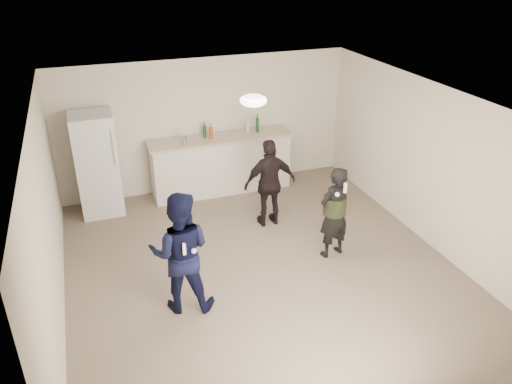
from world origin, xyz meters
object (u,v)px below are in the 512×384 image
object	(u,v)px
counter	(221,165)
fridge	(97,164)
spectator	(270,183)
woman	(334,213)
shaker	(184,140)
man	(181,253)

from	to	relation	value
counter	fridge	xyz separation A→B (m)	(-2.23, -0.07, 0.38)
counter	fridge	world-z (taller)	fridge
counter	spectator	size ratio (longest dim) A/B	1.72
fridge	woman	xyz separation A→B (m)	(3.20, -2.63, -0.17)
fridge	shaker	world-z (taller)	fridge
fridge	shaker	size ratio (longest dim) A/B	10.59
spectator	fridge	bearing A→B (deg)	-28.49
fridge	spectator	distance (m)	3.00
man	woman	distance (m)	2.44
counter	spectator	bearing A→B (deg)	-74.73
man	woman	size ratio (longest dim) A/B	1.14
fridge	counter	bearing A→B (deg)	1.80
fridge	man	world-z (taller)	fridge
woman	man	bearing A→B (deg)	-2.74
counter	woman	distance (m)	2.88
fridge	spectator	size ratio (longest dim) A/B	1.19
shaker	woman	size ratio (longest dim) A/B	0.12
man	spectator	bearing A→B (deg)	-120.59
spectator	shaker	bearing A→B (deg)	-51.03
man	fridge	bearing A→B (deg)	-57.84
counter	man	xyz separation A→B (m)	(-1.43, -3.14, 0.30)
man	spectator	distance (m)	2.47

